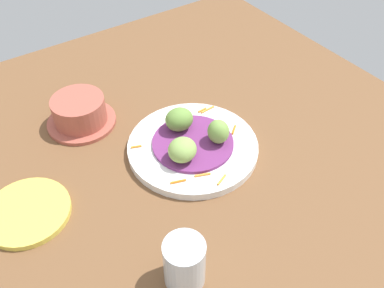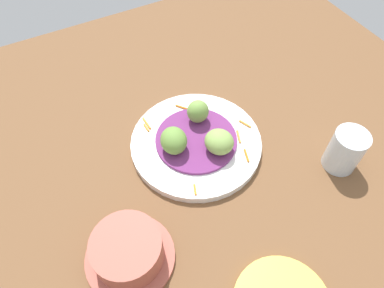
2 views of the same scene
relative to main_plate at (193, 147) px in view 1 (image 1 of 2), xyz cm
name	(u,v)px [view 1 (image 1 of 2)]	position (x,y,z in cm)	size (l,w,h in cm)	color
table_surface	(177,173)	(5.28, 2.54, -1.80)	(110.00, 110.00, 2.00)	brown
main_plate	(193,147)	(0.00, 0.00, 0.00)	(25.18, 25.18, 1.60)	white
cabbage_bed	(193,143)	(0.00, 0.00, 1.13)	(15.67, 15.67, 0.66)	#702D6B
carrot_garnish	(200,146)	(-0.70, 1.37, 1.00)	(20.52, 18.69, 0.40)	orange
guac_scoop_left	(179,119)	(0.01, -4.68, 3.73)	(5.53, 4.84, 4.56)	olive
guac_scoop_center	(182,149)	(4.04, 2.35, 3.56)	(5.47, 5.13, 4.21)	#84A851
guac_scoop_right	(218,131)	(-4.06, 2.33, 3.85)	(4.06, 4.28, 4.79)	#759E47
side_plate_small	(27,212)	(31.63, -3.00, -0.25)	(14.46, 14.46, 1.11)	#E0CC4C
terracotta_bowl	(80,112)	(14.53, -19.64, 2.03)	(14.12, 14.12, 6.12)	#A85142
water_glass	(184,263)	(16.24, 21.58, 3.37)	(6.11, 6.11, 8.33)	silver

